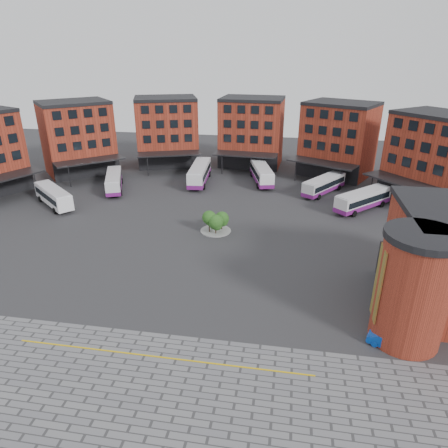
% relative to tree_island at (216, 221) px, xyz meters
% --- Properties ---
extents(ground, '(160.00, 160.00, 0.00)m').
position_rel_tree_island_xyz_m(ground, '(-2.15, -11.63, -1.74)').
color(ground, '#28282B').
rests_on(ground, ground).
extents(paving_zone, '(50.00, 22.00, 0.02)m').
position_rel_tree_island_xyz_m(paving_zone, '(-0.15, -33.63, -1.73)').
color(paving_zone, slate).
rests_on(paving_zone, ground).
extents(yellow_line, '(26.00, 0.15, 0.02)m').
position_rel_tree_island_xyz_m(yellow_line, '(-0.15, -25.63, -1.71)').
color(yellow_line, gold).
rests_on(yellow_line, paving_zone).
extents(main_building, '(94.14, 42.48, 14.60)m').
position_rel_tree_island_xyz_m(main_building, '(-6.92, 26.61, 5.49)').
color(main_building, maroon).
rests_on(main_building, ground).
extents(tree_island, '(4.40, 4.40, 3.30)m').
position_rel_tree_island_xyz_m(tree_island, '(0.00, 0.00, 0.00)').
color(tree_island, gray).
rests_on(tree_island, ground).
extents(bus_a, '(10.01, 9.00, 3.11)m').
position_rel_tree_island_xyz_m(bus_a, '(-28.53, 5.90, 0.11)').
color(bus_a, white).
rests_on(bus_a, ground).
extents(bus_b, '(6.43, 11.23, 3.12)m').
position_rel_tree_island_xyz_m(bus_b, '(-22.04, 15.36, -0.05)').
color(bus_b, silver).
rests_on(bus_b, ground).
extents(bus_c, '(3.89, 12.85, 3.57)m').
position_rel_tree_island_xyz_m(bus_c, '(-7.35, 22.10, 0.20)').
color(bus_c, white).
rests_on(bus_c, ground).
extents(bus_d, '(5.66, 12.21, 3.35)m').
position_rel_tree_island_xyz_m(bus_d, '(4.52, 24.34, 0.08)').
color(bus_d, white).
rests_on(bus_d, ground).
extents(bus_e, '(8.19, 10.33, 3.05)m').
position_rel_tree_island_xyz_m(bus_e, '(16.14, 19.58, -0.09)').
color(bus_e, silver).
rests_on(bus_e, ground).
extents(bus_f, '(9.85, 9.84, 3.19)m').
position_rel_tree_island_xyz_m(bus_f, '(21.88, 12.55, -0.01)').
color(bus_f, silver).
rests_on(bus_f, ground).
extents(blue_car, '(4.02, 2.69, 1.25)m').
position_rel_tree_island_xyz_m(blue_car, '(19.39, -21.20, -1.11)').
color(blue_car, '#0D41B3').
rests_on(blue_car, ground).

